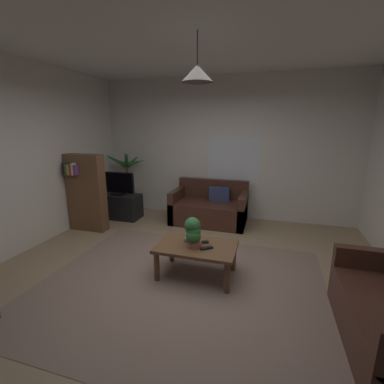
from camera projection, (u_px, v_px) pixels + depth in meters
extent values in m
cube|color=#9E8466|center=(185.00, 278.00, 3.40)|extent=(5.19, 5.07, 0.02)
cube|color=gray|center=(180.00, 285.00, 3.21)|extent=(3.37, 2.79, 0.01)
cube|color=silver|center=(224.00, 149.00, 5.44)|extent=(5.31, 0.06, 2.85)
cube|color=silver|center=(10.00, 159.00, 3.79)|extent=(0.06, 5.07, 2.85)
cube|color=white|center=(184.00, 27.00, 2.71)|extent=(5.19, 5.07, 0.02)
cube|color=white|center=(234.00, 161.00, 5.41)|extent=(1.06, 0.01, 0.96)
cube|color=#47281E|center=(209.00, 213.00, 5.28)|extent=(1.44, 0.83, 0.42)
cube|color=#47281E|center=(213.00, 189.00, 5.51)|extent=(1.44, 0.12, 0.40)
cube|color=#47281E|center=(177.00, 205.00, 5.43)|extent=(0.12, 0.83, 0.64)
cube|color=#47281E|center=(243.00, 210.00, 5.06)|extent=(0.12, 0.83, 0.64)
cube|color=navy|center=(220.00, 194.00, 5.30)|extent=(0.41, 0.14, 0.28)
cube|color=#47281E|center=(375.00, 278.00, 2.80)|extent=(0.83, 0.12, 0.64)
cube|color=brown|center=(196.00, 247.00, 3.35)|extent=(0.99, 0.63, 0.04)
cylinder|color=brown|center=(157.00, 267.00, 3.28)|extent=(0.07, 0.07, 0.38)
cylinder|color=brown|center=(227.00, 278.00, 3.04)|extent=(0.07, 0.07, 0.38)
cylinder|color=brown|center=(172.00, 249.00, 3.76)|extent=(0.07, 0.07, 0.38)
cylinder|color=brown|center=(233.00, 257.00, 3.51)|extent=(0.07, 0.07, 0.38)
cube|color=#2D4C8C|center=(191.00, 240.00, 3.45)|extent=(0.15, 0.12, 0.02)
cube|color=beige|center=(191.00, 238.00, 3.45)|extent=(0.16, 0.12, 0.03)
cube|color=black|center=(206.00, 248.00, 3.24)|extent=(0.15, 0.14, 0.02)
cube|color=black|center=(202.00, 242.00, 3.41)|extent=(0.17, 0.10, 0.02)
cylinder|color=#B77051|center=(194.00, 243.00, 3.30)|extent=(0.18, 0.18, 0.08)
sphere|color=#2D6B33|center=(193.00, 236.00, 3.25)|extent=(0.19, 0.19, 0.19)
sphere|color=#2D6B33|center=(194.00, 232.00, 3.26)|extent=(0.18, 0.18, 0.18)
sphere|color=#2D6B33|center=(193.00, 225.00, 3.26)|extent=(0.20, 0.20, 0.20)
cube|color=black|center=(119.00, 206.00, 5.57)|extent=(0.90, 0.44, 0.50)
cube|color=black|center=(117.00, 182.00, 5.43)|extent=(0.76, 0.05, 0.42)
cube|color=black|center=(116.00, 183.00, 5.41)|extent=(0.72, 0.00, 0.38)
cube|color=black|center=(118.00, 194.00, 5.49)|extent=(0.24, 0.16, 0.04)
cylinder|color=#4C4C51|center=(129.00, 204.00, 6.09)|extent=(0.32, 0.32, 0.30)
cylinder|color=brown|center=(128.00, 182.00, 5.97)|extent=(0.05, 0.05, 0.74)
cone|color=#2D6B33|center=(136.00, 162.00, 5.81)|extent=(0.49, 0.15, 0.23)
cone|color=#2D6B33|center=(134.00, 160.00, 5.97)|extent=(0.27, 0.40, 0.34)
cone|color=#2D6B33|center=(127.00, 157.00, 6.03)|extent=(0.26, 0.44, 0.42)
cone|color=#2D6B33|center=(116.00, 161.00, 5.90)|extent=(0.53, 0.16, 0.29)
cone|color=#2D6B33|center=(116.00, 160.00, 5.71)|extent=(0.33, 0.47, 0.39)
cone|color=#2D6B33|center=(126.00, 159.00, 5.64)|extent=(0.28, 0.44, 0.44)
cube|color=brown|center=(87.00, 193.00, 4.82)|extent=(0.70, 0.22, 1.40)
cube|color=black|center=(66.00, 169.00, 4.68)|extent=(0.04, 0.16, 0.20)
cube|color=#387247|center=(69.00, 169.00, 4.67)|extent=(0.04, 0.16, 0.19)
cube|color=gold|center=(71.00, 170.00, 4.66)|extent=(0.04, 0.16, 0.17)
cube|color=#B22D2D|center=(73.00, 170.00, 4.65)|extent=(0.04, 0.16, 0.18)
cube|color=beige|center=(75.00, 169.00, 4.63)|extent=(0.04, 0.16, 0.21)
cube|color=#72387F|center=(77.00, 170.00, 4.62)|extent=(0.03, 0.16, 0.18)
cylinder|color=black|center=(197.00, 47.00, 2.80)|extent=(0.01, 0.01, 0.33)
cone|color=#4C4742|center=(197.00, 73.00, 2.86)|extent=(0.35, 0.35, 0.18)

